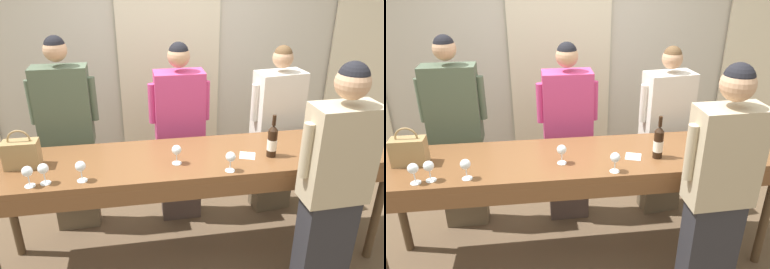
% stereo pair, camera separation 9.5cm
% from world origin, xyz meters
% --- Properties ---
extents(ground_plane, '(18.00, 18.00, 0.00)m').
position_xyz_m(ground_plane, '(0.00, 0.00, 0.00)').
color(ground_plane, brown).
extents(wall_back, '(12.00, 0.06, 2.80)m').
position_xyz_m(wall_back, '(0.00, 1.69, 1.40)').
color(wall_back, beige).
rests_on(wall_back, ground_plane).
extents(curtain_panel_center, '(1.13, 0.03, 2.69)m').
position_xyz_m(curtain_panel_center, '(0.00, 1.63, 1.34)').
color(curtain_panel_center, '#EFE5C6').
rests_on(curtain_panel_center, ground_plane).
extents(curtain_panel_right, '(1.13, 0.03, 2.69)m').
position_xyz_m(curtain_panel_right, '(2.52, 1.63, 1.34)').
color(curtain_panel_right, '#EFE5C6').
rests_on(curtain_panel_right, ground_plane).
extents(tasting_bar, '(3.15, 0.68, 0.99)m').
position_xyz_m(tasting_bar, '(0.00, -0.03, 0.89)').
color(tasting_bar, brown).
rests_on(tasting_bar, ground_plane).
extents(wine_bottle, '(0.07, 0.07, 0.34)m').
position_xyz_m(wine_bottle, '(0.59, -0.10, 1.11)').
color(wine_bottle, black).
rests_on(wine_bottle, tasting_bar).
extents(handbag, '(0.25, 0.13, 0.29)m').
position_xyz_m(handbag, '(-1.26, 0.03, 1.10)').
color(handbag, '#997A4C').
rests_on(handbag, tasting_bar).
extents(wine_glass_front_left, '(0.07, 0.07, 0.15)m').
position_xyz_m(wine_glass_front_left, '(-1.15, -0.25, 1.09)').
color(wine_glass_front_left, white).
rests_on(wine_glass_front_left, tasting_bar).
extents(wine_glass_front_mid, '(0.07, 0.07, 0.15)m').
position_xyz_m(wine_glass_front_mid, '(-1.06, -0.23, 1.09)').
color(wine_glass_front_mid, white).
rests_on(wine_glass_front_mid, tasting_bar).
extents(wine_glass_front_right, '(0.07, 0.07, 0.15)m').
position_xyz_m(wine_glass_front_right, '(1.43, -0.04, 1.09)').
color(wine_glass_front_right, white).
rests_on(wine_glass_front_right, tasting_bar).
extents(wine_glass_center_left, '(0.07, 0.07, 0.15)m').
position_xyz_m(wine_glass_center_left, '(-0.81, -0.24, 1.09)').
color(wine_glass_center_left, white).
rests_on(wine_glass_center_left, tasting_bar).
extents(wine_glass_center_mid, '(0.07, 0.07, 0.15)m').
position_xyz_m(wine_glass_center_mid, '(-0.14, -0.10, 1.09)').
color(wine_glass_center_mid, white).
rests_on(wine_glass_center_mid, tasting_bar).
extents(wine_glass_center_right, '(0.07, 0.07, 0.15)m').
position_xyz_m(wine_glass_center_right, '(0.90, -0.09, 1.09)').
color(wine_glass_center_right, white).
rests_on(wine_glass_center_right, tasting_bar).
extents(wine_glass_back_left, '(0.07, 0.07, 0.15)m').
position_xyz_m(wine_glass_back_left, '(0.22, -0.27, 1.09)').
color(wine_glass_back_left, white).
rests_on(wine_glass_back_left, tasting_bar).
extents(wine_glass_back_mid, '(0.07, 0.07, 0.15)m').
position_xyz_m(wine_glass_back_mid, '(1.20, -0.10, 1.09)').
color(wine_glass_back_mid, white).
rests_on(wine_glass_back_mid, tasting_bar).
extents(wine_glass_back_right, '(0.07, 0.07, 0.15)m').
position_xyz_m(wine_glass_back_right, '(1.10, 0.03, 1.09)').
color(wine_glass_back_right, white).
rests_on(wine_glass_back_right, tasting_bar).
extents(napkin, '(0.15, 0.15, 0.00)m').
position_xyz_m(napkin, '(0.41, -0.07, 0.99)').
color(napkin, white).
rests_on(napkin, tasting_bar).
extents(guest_olive_jacket, '(0.57, 0.21, 1.83)m').
position_xyz_m(guest_olive_jacket, '(-1.03, 0.61, 0.94)').
color(guest_olive_jacket, brown).
rests_on(guest_olive_jacket, ground_plane).
extents(guest_pink_top, '(0.56, 0.24, 1.75)m').
position_xyz_m(guest_pink_top, '(-0.03, 0.61, 0.89)').
color(guest_pink_top, '#473833').
rests_on(guest_pink_top, ground_plane).
extents(guest_cream_sweater, '(0.56, 0.30, 1.69)m').
position_xyz_m(guest_cream_sweater, '(0.92, 0.61, 0.85)').
color(guest_cream_sweater, brown).
rests_on(guest_cream_sweater, ground_plane).
extents(host_pouring, '(0.55, 0.25, 1.82)m').
position_xyz_m(host_pouring, '(0.88, -0.55, 0.94)').
color(host_pouring, '#28282D').
rests_on(host_pouring, ground_plane).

